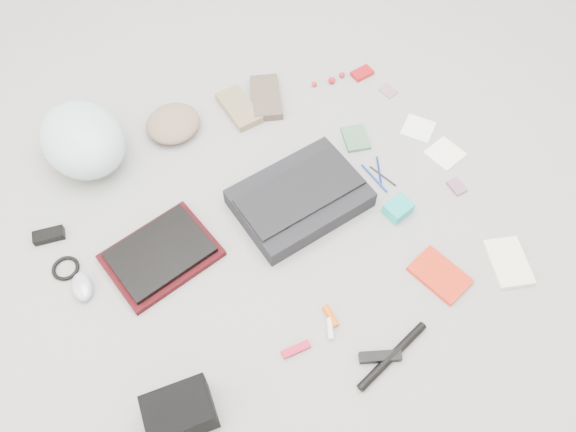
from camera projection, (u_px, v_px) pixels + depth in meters
name	position (u px, v px, depth m)	size (l,w,h in m)	color
ground_plane	(288.00, 223.00, 2.00)	(4.00, 4.00, 0.00)	gray
messenger_bag	(300.00, 198.00, 2.01)	(0.45, 0.32, 0.07)	black
bag_flap	(300.00, 191.00, 1.97)	(0.44, 0.20, 0.01)	black
laptop_sleeve	(161.00, 255.00, 1.92)	(0.36, 0.27, 0.02)	#36070B
laptop	(160.00, 252.00, 1.90)	(0.32, 0.23, 0.02)	black
bike_helmet	(82.00, 139.00, 2.06)	(0.29, 0.37, 0.22)	silver
beanie	(173.00, 123.00, 2.20)	(0.22, 0.20, 0.08)	#846652
mitten_left	(239.00, 108.00, 2.27)	(0.11, 0.21, 0.03)	#837254
mitten_right	(266.00, 97.00, 2.30)	(0.11, 0.23, 0.03)	brown
power_brick	(49.00, 235.00, 1.96)	(0.11, 0.05, 0.03)	black
cable_coil	(66.00, 268.00, 1.90)	(0.09, 0.09, 0.01)	black
mouse	(82.00, 287.00, 1.85)	(0.07, 0.11, 0.04)	#ABA8BF
camera_bag	(180.00, 412.00, 1.59)	(0.19, 0.13, 0.12)	black
multitool	(296.00, 349.00, 1.75)	(0.09, 0.03, 0.01)	#A40E24
toiletry_tube_white	(330.00, 329.00, 1.78)	(0.02, 0.02, 0.07)	silver
toiletry_tube_orange	(331.00, 316.00, 1.80)	(0.02, 0.02, 0.08)	#E55305
u_lock	(380.00, 357.00, 1.73)	(0.13, 0.03, 0.03)	black
bike_pump	(392.00, 356.00, 1.73)	(0.03, 0.03, 0.29)	black
book_red	(440.00, 275.00, 1.88)	(0.12, 0.19, 0.02)	red
book_white	(508.00, 262.00, 1.91)	(0.12, 0.18, 0.02)	silver
notepad	(356.00, 138.00, 2.20)	(0.09, 0.12, 0.01)	#3D6B4B
pen_blue	(374.00, 178.00, 2.10)	(0.01, 0.01, 0.15)	#1C32A1
pen_black	(383.00, 176.00, 2.11)	(0.01, 0.01, 0.13)	black
pen_navy	(379.00, 171.00, 2.12)	(0.01, 0.01, 0.13)	navy
accordion_wallet	(398.00, 209.00, 2.01)	(0.09, 0.07, 0.05)	#13B2A9
card_deck	(457.00, 187.00, 2.08)	(0.05, 0.07, 0.01)	#915D78
napkin_top	(418.00, 128.00, 2.23)	(0.12, 0.12, 0.01)	white
napkin_bottom	(445.00, 153.00, 2.16)	(0.12, 0.12, 0.01)	white
lollipop_a	(314.00, 84.00, 2.35)	(0.02, 0.02, 0.02)	red
lollipop_b	(332.00, 80.00, 2.35)	(0.03, 0.03, 0.03)	#B00F1C
lollipop_c	(342.00, 75.00, 2.37)	(0.02, 0.02, 0.02)	maroon
altoids_tin	(362.00, 73.00, 2.38)	(0.09, 0.06, 0.02)	#A81217
stamp_sheet	(388.00, 91.00, 2.34)	(0.06, 0.07, 0.00)	gray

